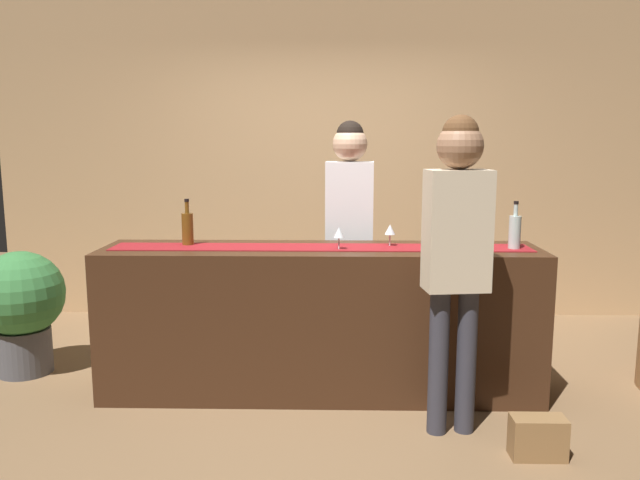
{
  "coord_description": "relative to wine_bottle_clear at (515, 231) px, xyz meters",
  "views": [
    {
      "loc": [
        0.08,
        -3.91,
        1.64
      ],
      "look_at": [
        -0.0,
        0.0,
        1.01
      ],
      "focal_mm": 35.13,
      "sensor_mm": 36.0,
      "label": 1
    }
  ],
  "objects": [
    {
      "name": "counter_runner_cloth",
      "position": [
        -1.21,
        0.03,
        -0.11
      ],
      "size": [
        2.65,
        0.28,
        0.01
      ],
      "primitive_type": "cube",
      "color": "maroon",
      "rests_on": "bar_counter"
    },
    {
      "name": "wine_glass_far_end",
      "position": [
        -0.52,
        0.07,
        -0.01
      ],
      "size": [
        0.07,
        0.07,
        0.14
      ],
      "color": "silver",
      "rests_on": "bar_counter"
    },
    {
      "name": "wine_bottle_clear",
      "position": [
        0.0,
        0.0,
        0.0
      ],
      "size": [
        0.07,
        0.07,
        0.3
      ],
      "color": "#B2C6C1",
      "rests_on": "bar_counter"
    },
    {
      "name": "handbag",
      "position": [
        -0.07,
        -0.82,
        -0.96
      ],
      "size": [
        0.28,
        0.14,
        0.22
      ],
      "primitive_type": "cube",
      "color": "olive",
      "rests_on": "ground"
    },
    {
      "name": "wine_glass_near_customer",
      "position": [
        -0.77,
        0.08,
        -0.01
      ],
      "size": [
        0.07,
        0.07,
        0.14
      ],
      "color": "silver",
      "rests_on": "bar_counter"
    },
    {
      "name": "ground_plane",
      "position": [
        -1.21,
        0.03,
        -1.07
      ],
      "size": [
        10.0,
        10.0,
        0.0
      ],
      "primitive_type": "plane",
      "color": "brown"
    },
    {
      "name": "back_wall",
      "position": [
        -1.21,
        1.93,
        0.38
      ],
      "size": [
        6.0,
        0.12,
        2.9
      ],
      "primitive_type": "cube",
      "color": "tan",
      "rests_on": "ground"
    },
    {
      "name": "potted_plant_tall",
      "position": [
        -3.31,
        0.31,
        -0.57
      ],
      "size": [
        0.6,
        0.6,
        0.87
      ],
      "color": "#4C4C51",
      "rests_on": "ground"
    },
    {
      "name": "wine_bottle_amber",
      "position": [
        -2.07,
        0.1,
        0.0
      ],
      "size": [
        0.07,
        0.07,
        0.3
      ],
      "color": "brown",
      "rests_on": "bar_counter"
    },
    {
      "name": "bartender",
      "position": [
        -1.02,
        0.61,
        0.03
      ],
      "size": [
        0.35,
        0.25,
        1.77
      ],
      "rotation": [
        0.0,
        0.0,
        3.09
      ],
      "color": "#26262B",
      "rests_on": "ground"
    },
    {
      "name": "bar_counter",
      "position": [
        -1.21,
        0.03,
        -0.59
      ],
      "size": [
        2.79,
        0.6,
        0.96
      ],
      "primitive_type": "cube",
      "color": "#3D2314",
      "rests_on": "ground"
    },
    {
      "name": "customer_sipping",
      "position": [
        -0.47,
        -0.54,
        0.03
      ],
      "size": [
        0.36,
        0.25,
        1.77
      ],
      "rotation": [
        0.0,
        0.0,
        0.12
      ],
      "color": "#33333D",
      "rests_on": "ground"
    },
    {
      "name": "wine_glass_mid_counter",
      "position": [
        -1.1,
        -0.05,
        -0.01
      ],
      "size": [
        0.07,
        0.07,
        0.14
      ],
      "color": "silver",
      "rests_on": "bar_counter"
    }
  ]
}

